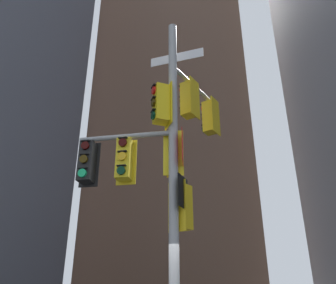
# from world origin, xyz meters

# --- Properties ---
(building_mid_block) EXTENTS (13.63, 13.63, 44.73)m
(building_mid_block) POSITION_xyz_m (-2.99, 24.69, 22.37)
(building_mid_block) COLOR brown
(building_mid_block) RESTS_ON ground
(signal_pole_assembly) EXTENTS (3.50, 2.41, 8.36)m
(signal_pole_assembly) POSITION_xyz_m (-0.22, 0.31, 4.80)
(signal_pole_assembly) COLOR #9EA0A3
(signal_pole_assembly) RESTS_ON ground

